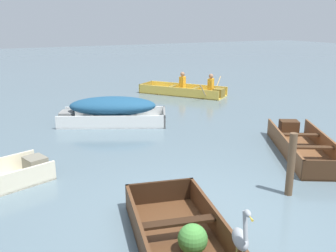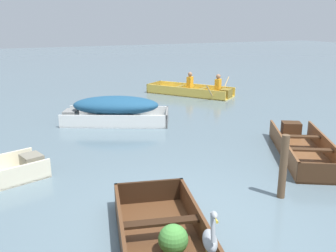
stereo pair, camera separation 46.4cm
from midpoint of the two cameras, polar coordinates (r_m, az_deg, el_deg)
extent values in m
plane|color=slate|center=(5.93, 2.91, -14.00)|extent=(80.00, 80.00, 0.00)
cube|color=#4C2D19|center=(5.02, 6.67, -17.41)|extent=(0.80, 3.24, 0.41)
cube|color=black|center=(6.27, -3.38, -10.15)|extent=(1.12, 0.31, 0.41)
cube|color=black|center=(5.24, -1.02, -14.47)|extent=(1.05, 0.39, 0.04)
sphere|color=#428438|center=(5.02, 1.02, -16.86)|extent=(0.39, 0.39, 0.39)
cube|color=brown|center=(9.04, 18.61, -3.92)|extent=(2.42, 3.19, 0.04)
cube|color=brown|center=(8.86, 15.70, -2.78)|extent=(1.57, 2.71, 0.42)
cube|color=brown|center=(9.13, 21.65, -2.77)|extent=(1.57, 2.71, 0.42)
cube|color=#3F2716|center=(7.63, 21.77, -6.40)|extent=(0.91, 0.55, 0.42)
cube|color=#3F2716|center=(10.24, 16.70, -0.24)|extent=(0.58, 0.54, 0.38)
cube|color=#3F2716|center=(9.38, 18.02, -1.27)|extent=(0.88, 0.59, 0.04)
cube|color=#3F2716|center=(8.53, 19.61, -3.10)|extent=(0.88, 0.59, 0.04)
cube|color=white|center=(11.22, -9.50, 0.49)|extent=(3.29, 2.42, 0.04)
cube|color=white|center=(10.62, -9.95, 0.53)|extent=(2.79, 1.37, 0.37)
cube|color=white|center=(11.74, -9.16, 2.03)|extent=(2.79, 1.37, 0.37)
cube|color=gray|center=(11.07, -1.77, 1.39)|extent=(0.57, 1.12, 0.37)
cube|color=gray|center=(11.44, -16.27, 1.33)|extent=(0.56, 0.65, 0.34)
cube|color=gray|center=(11.23, -11.88, 1.75)|extent=(0.63, 1.08, 0.04)
cube|color=gray|center=(11.10, -7.20, 1.81)|extent=(0.63, 1.08, 0.04)
ellipsoid|color=navy|center=(11.10, -9.62, 3.04)|extent=(2.77, 2.13, 0.53)
cube|color=gray|center=(7.88, -21.14, -5.63)|extent=(0.47, 0.50, 0.34)
cube|color=#E5BC47|center=(15.44, 1.33, 4.91)|extent=(2.96, 3.48, 0.04)
cube|color=#E5BC47|center=(15.88, 2.15, 5.80)|extent=(2.11, 2.86, 0.37)
cube|color=#E5BC47|center=(14.95, 0.48, 5.19)|extent=(2.11, 2.86, 0.37)
cube|color=olive|center=(16.22, -4.22, 5.98)|extent=(0.91, 0.69, 0.37)
cube|color=olive|center=(14.81, 6.87, 5.05)|extent=(0.61, 0.58, 0.33)
cube|color=olive|center=(15.18, 3.14, 5.68)|extent=(0.90, 0.72, 0.04)
cube|color=olive|center=(15.63, -0.41, 5.99)|extent=(0.90, 0.72, 0.04)
cube|color=orange|center=(15.36, 1.34, 6.72)|extent=(0.33, 0.31, 0.44)
sphere|color=#9E7051|center=(15.31, 1.35, 7.91)|extent=(0.18, 0.18, 0.18)
cube|color=orange|center=(14.88, 5.65, 6.36)|extent=(0.33, 0.31, 0.44)
sphere|color=#9E7051|center=(14.83, 5.68, 7.58)|extent=(0.18, 0.18, 0.18)
cylinder|color=tan|center=(15.68, 6.77, 6.44)|extent=(0.54, 0.41, 0.55)
cylinder|color=tan|center=(14.12, 4.38, 5.47)|extent=(0.54, 0.41, 0.55)
ellipsoid|color=#93999E|center=(3.87, 7.43, -16.77)|extent=(0.24, 0.35, 0.18)
cylinder|color=#93999E|center=(3.65, 8.03, -14.85)|extent=(0.08, 0.12, 0.28)
ellipsoid|color=#93999E|center=(3.55, 8.30, -13.09)|extent=(0.09, 0.12, 0.06)
cone|color=gold|center=(3.48, 8.65, -13.71)|extent=(0.06, 0.10, 0.02)
cylinder|color=brown|center=(6.70, 16.36, -5.68)|extent=(0.13, 0.13, 1.12)
camera|label=1|loc=(0.23, -91.40, -0.40)|focal=40.00mm
camera|label=2|loc=(0.23, 88.60, 0.40)|focal=40.00mm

